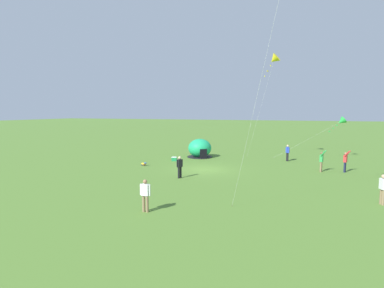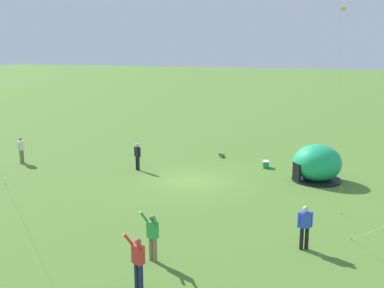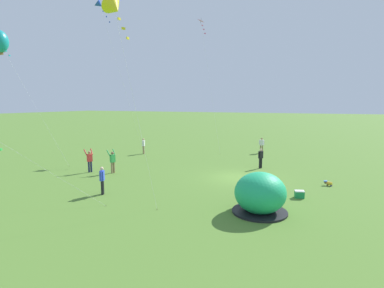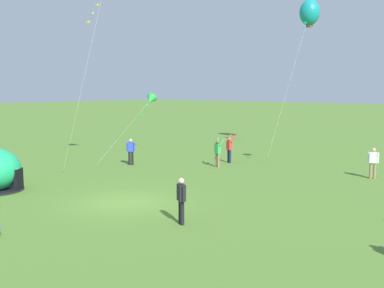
# 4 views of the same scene
# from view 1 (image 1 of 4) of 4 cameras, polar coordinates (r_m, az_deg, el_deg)

# --- Properties ---
(ground_plane) EXTENTS (300.00, 300.00, 0.00)m
(ground_plane) POSITION_cam_1_polar(r_m,az_deg,el_deg) (27.00, 2.52, -4.86)
(ground_plane) COLOR #517A2D
(popup_tent) EXTENTS (2.81, 2.81, 2.10)m
(popup_tent) POSITION_cam_1_polar(r_m,az_deg,el_deg) (33.87, 1.50, -0.87)
(popup_tent) COLOR #1EAD6B
(popup_tent) RESTS_ON ground
(cooler_box) EXTENTS (0.51, 0.62, 0.44)m
(cooler_box) POSITION_cam_1_polar(r_m,az_deg,el_deg) (31.49, -3.42, -2.85)
(cooler_box) COLOR #1E8C4C
(cooler_box) RESTS_ON ground
(toddler_crawling) EXTENTS (0.35, 0.55, 0.32)m
(toddler_crawling) POSITION_cam_1_polar(r_m,az_deg,el_deg) (29.10, -9.13, -3.77)
(toddler_crawling) COLOR gold
(toddler_crawling) RESTS_ON ground
(person_arms_raised) EXTENTS (0.70, 0.57, 1.89)m
(person_arms_raised) POSITION_cam_1_polar(r_m,az_deg,el_deg) (28.08, 23.44, -2.88)
(person_arms_raised) COLOR #8C7251
(person_arms_raised) RESTS_ON ground
(person_with_toddler) EXTENTS (0.71, 0.60, 1.89)m
(person_with_toddler) POSITION_cam_1_polar(r_m,az_deg,el_deg) (28.72, 27.18, -2.86)
(person_with_toddler) COLOR #1E2347
(person_with_toddler) RESTS_ON ground
(person_far_back) EXTENTS (0.56, 0.35, 1.72)m
(person_far_back) POSITION_cam_1_polar(r_m,az_deg,el_deg) (19.92, 32.57, -7.05)
(person_far_back) COLOR #8C7251
(person_far_back) RESTS_ON ground
(person_watching_sky) EXTENTS (0.53, 0.40, 1.72)m
(person_watching_sky) POSITION_cam_1_polar(r_m,az_deg,el_deg) (23.40, -2.36, -4.19)
(person_watching_sky) COLOR black
(person_watching_sky) RESTS_ON ground
(person_center_field) EXTENTS (0.26, 0.59, 1.72)m
(person_center_field) POSITION_cam_1_polar(r_m,az_deg,el_deg) (15.84, -8.90, -9.36)
(person_center_field) COLOR #8C7251
(person_center_field) RESTS_ON ground
(person_strolling) EXTENTS (0.53, 0.39, 1.72)m
(person_strolling) POSITION_cam_1_polar(r_m,az_deg,el_deg) (32.85, 17.73, -1.45)
(person_strolling) COLOR black
(person_strolling) RESTS_ON ground
(kite_green) EXTENTS (2.58, 7.52, 4.64)m
(kite_green) POSITION_cam_1_polar(r_m,az_deg,el_deg) (36.43, 26.53, 3.85)
(kite_green) COLOR silver
(kite_green) RESTS_ON ground
(kite_yellow) EXTENTS (1.31, 3.51, 11.25)m
(kite_yellow) POSITION_cam_1_polar(r_m,az_deg,el_deg) (33.57, 15.37, 15.26)
(kite_yellow) COLOR silver
(kite_yellow) RESTS_ON ground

